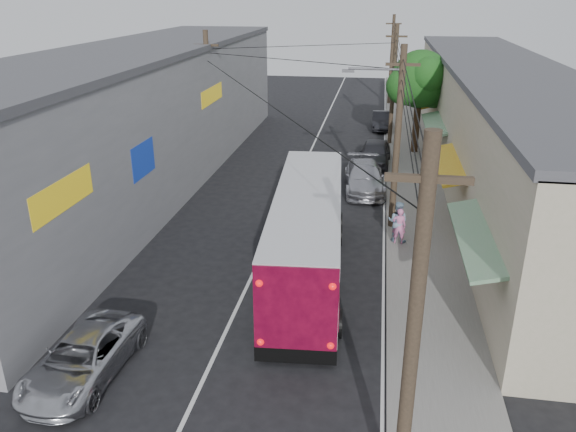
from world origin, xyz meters
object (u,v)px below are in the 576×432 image
object	(u,v)px
parked_car_far	(382,121)
pedestrian_far	(397,222)
pedestrian_near	(399,226)
parked_suv	(364,177)
parked_car_mid	(375,153)
jeepney	(83,357)
coach_bus	(308,233)

from	to	relation	value
parked_car_far	pedestrian_far	xyz separation A→B (m)	(0.80, -21.27, 0.35)
pedestrian_near	pedestrian_far	world-z (taller)	pedestrian_far
pedestrian_near	pedestrian_far	distance (m)	0.25
parked_suv	parked_car_far	size ratio (longest dim) A/B	1.26
parked_car_mid	jeepney	bearing A→B (deg)	-106.20
parked_car_far	pedestrian_near	xyz separation A→B (m)	(0.87, -21.49, 0.24)
parked_car_far	pedestrian_far	size ratio (longest dim) A/B	2.26
pedestrian_near	pedestrian_far	size ratio (longest dim) A/B	0.88
parked_suv	coach_bus	bearing A→B (deg)	-104.88
parked_suv	pedestrian_near	world-z (taller)	pedestrian_near
parked_suv	pedestrian_far	size ratio (longest dim) A/B	2.85
coach_bus	pedestrian_near	world-z (taller)	coach_bus
jeepney	parked_car_far	world-z (taller)	parked_car_far
pedestrian_near	jeepney	bearing A→B (deg)	51.06
coach_bus	jeepney	xyz separation A→B (m)	(-5.31, -6.99, -1.08)
jeepney	pedestrian_far	bearing A→B (deg)	52.31
jeepney	parked_car_mid	bearing A→B (deg)	73.12
coach_bus	pedestrian_far	bearing A→B (deg)	40.87
parked_car_mid	pedestrian_near	bearing A→B (deg)	-81.17
jeepney	pedestrian_far	size ratio (longest dim) A/B	2.50
jeepney	parked_suv	world-z (taller)	parked_suv
coach_bus	parked_car_mid	bearing A→B (deg)	77.24
parked_suv	pedestrian_far	xyz separation A→B (m)	(1.60, -6.64, 0.27)
parked_car_mid	parked_car_far	bearing A→B (deg)	91.09
jeepney	pedestrian_near	xyz separation A→B (m)	(8.75, 10.14, 0.28)
coach_bus	pedestrian_near	size ratio (longest dim) A/B	7.40
parked_car_mid	pedestrian_far	distance (m)	11.45
coach_bus	parked_suv	world-z (taller)	coach_bus
coach_bus	parked_car_far	bearing A→B (deg)	79.95
jeepney	parked_car_far	bearing A→B (deg)	78.29
parked_car_far	parked_suv	bearing A→B (deg)	-94.53
coach_bus	pedestrian_far	size ratio (longest dim) A/B	6.52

